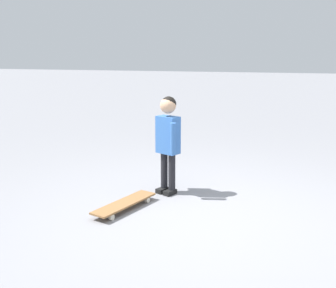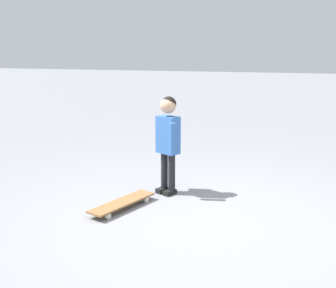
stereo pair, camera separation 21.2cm
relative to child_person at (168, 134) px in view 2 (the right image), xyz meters
The scene contains 3 objects.
ground_plane 1.02m from the child_person, 42.32° to the left, with size 50.00×50.00×0.00m, color gray.
child_person is the anchor object (origin of this frame).
skateboard 0.88m from the child_person, 26.08° to the right, with size 0.81×0.44×0.07m.
Camera 2 is at (3.66, 0.82, 1.55)m, focal length 45.59 mm.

